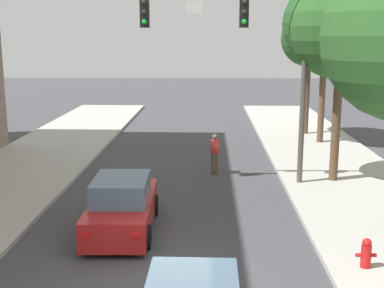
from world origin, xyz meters
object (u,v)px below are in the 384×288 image
Objects in this scene: street_tree_third at (326,24)px; street_tree_second at (342,28)px; traffic_signal_mast at (245,40)px; fire_hydrant at (366,253)px; pedestrian_crossing_road at (215,152)px; car_lead_red at (122,206)px; street_tree_farthest at (309,39)px.

street_tree_second is at bearing -98.18° from street_tree_third.
fire_hydrant is (2.43, -7.17, -4.87)m from traffic_signal_mast.
pedestrian_crossing_road reaches higher than fire_hydrant.
pedestrian_crossing_road is 2.28× the size of fire_hydrant.
street_tree_third is at bearing 81.98° from fire_hydrant.
pedestrian_crossing_road is 9.48m from fire_hydrant.
pedestrian_crossing_road is 6.77m from street_tree_second.
traffic_signal_mast is 10.42× the size of fire_hydrant.
car_lead_red is 5.95× the size of fire_hydrant.
fire_hydrant is (3.45, -8.82, -0.41)m from pedestrian_crossing_road.
pedestrian_crossing_road reaches higher than car_lead_red.
street_tree_second is 1.11× the size of street_tree_farthest.
street_tree_second is 7.28m from street_tree_third.
street_tree_second is (3.47, 0.37, 0.43)m from traffic_signal_mast.
traffic_signal_mast reaches higher than car_lead_red.
fire_hydrant is at bearing -97.87° from street_tree_second.
traffic_signal_mast reaches higher than pedestrian_crossing_road.
pedestrian_crossing_road is at bearing -122.04° from street_tree_farthest.
street_tree_second is 9.65m from street_tree_farthest.
pedestrian_crossing_road is 10.80m from street_tree_farthest.
street_tree_second is at bearing -15.94° from pedestrian_crossing_road.
street_tree_second is at bearing 6.04° from traffic_signal_mast.
traffic_signal_mast is 1.75× the size of car_lead_red.
car_lead_red is 6.66m from fire_hydrant.
street_tree_third reaches higher than fire_hydrant.
traffic_signal_mast is at bearing -58.18° from pedestrian_crossing_road.
car_lead_red is 10.16m from street_tree_second.
street_tree_third is at bearing 81.82° from street_tree_second.
fire_hydrant is 0.09× the size of street_tree_third.
street_tree_farthest reaches higher than pedestrian_crossing_road.
street_tree_third is at bearing 56.00° from car_lead_red.
traffic_signal_mast is 3.51m from street_tree_second.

